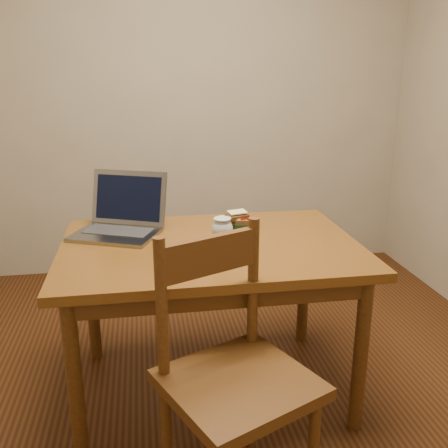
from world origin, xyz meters
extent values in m
cube|color=black|center=(0.00, 0.00, -0.01)|extent=(3.20, 3.20, 0.02)
cube|color=gray|center=(0.00, 1.61, 1.30)|extent=(3.20, 0.02, 2.60)
cube|color=#45230B|center=(-0.09, 0.00, 0.72)|extent=(1.30, 0.90, 0.04)
cylinder|color=#3E210C|center=(-0.66, -0.37, 0.35)|extent=(0.06, 0.06, 0.70)
cylinder|color=#3E210C|center=(0.48, -0.37, 0.35)|extent=(0.06, 0.06, 0.70)
cylinder|color=#3E210C|center=(-0.66, 0.37, 0.35)|extent=(0.06, 0.06, 0.70)
cylinder|color=#3E210C|center=(0.48, 0.37, 0.35)|extent=(0.06, 0.06, 0.70)
cube|color=#3E210C|center=(-0.08, -0.65, 0.47)|extent=(0.60, 0.59, 0.04)
cube|color=#3E210C|center=(-0.16, -0.49, 0.88)|extent=(0.35, 0.19, 0.13)
cylinder|color=black|center=(0.07, 0.21, 0.75)|extent=(0.21, 0.21, 0.02)
cube|color=slate|center=(-0.50, 0.17, 0.75)|extent=(0.44, 0.39, 0.02)
cube|color=slate|center=(-0.44, 0.32, 0.88)|extent=(0.37, 0.22, 0.25)
cube|color=black|center=(-0.44, 0.32, 0.88)|extent=(0.32, 0.18, 0.21)
camera|label=1|loc=(-0.37, -2.05, 1.48)|focal=40.00mm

